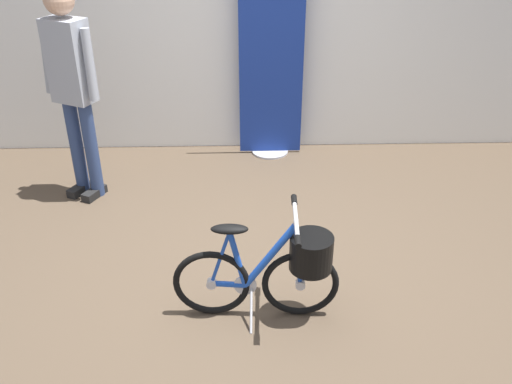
% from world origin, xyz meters
% --- Properties ---
extents(ground_plane, '(7.89, 7.89, 0.00)m').
position_xyz_m(ground_plane, '(0.00, 0.00, 0.00)').
color(ground_plane, brown).
extents(floor_banner_stand, '(0.60, 0.36, 1.73)m').
position_xyz_m(floor_banner_stand, '(0.18, 1.96, 0.78)').
color(floor_banner_stand, '#B7B7BC').
rests_on(floor_banner_stand, ground_plane).
extents(folding_bike_foreground, '(1.02, 0.53, 0.73)m').
position_xyz_m(folding_bike_foreground, '(0.10, -0.42, 0.36)').
color(folding_bike_foreground, black).
rests_on(folding_bike_foreground, ground_plane).
extents(visitor_near_wall, '(0.48, 0.37, 1.74)m').
position_xyz_m(visitor_near_wall, '(-1.43, 1.18, 1.01)').
color(visitor_near_wall, navy).
rests_on(visitor_near_wall, ground_plane).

